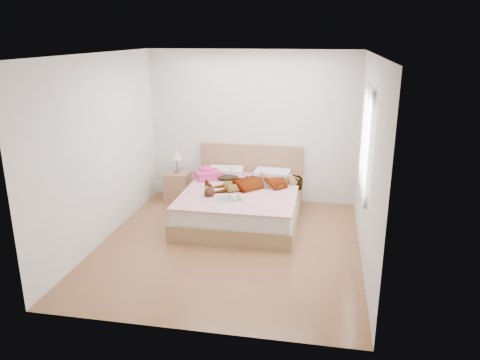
{
  "coord_description": "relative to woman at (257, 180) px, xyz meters",
  "views": [
    {
      "loc": [
        1.24,
        -5.86,
        2.84
      ],
      "look_at": [
        0.0,
        0.85,
        0.7
      ],
      "focal_mm": 35.0,
      "sensor_mm": 36.0,
      "label": 1
    }
  ],
  "objects": [
    {
      "name": "bed",
      "position": [
        -0.22,
        -0.09,
        -0.34
      ],
      "size": [
        1.8,
        2.08,
        1.0
      ],
      "color": "olive",
      "rests_on": "ground"
    },
    {
      "name": "hair",
      "position": [
        -0.57,
        0.45,
        -0.07
      ],
      "size": [
        0.5,
        0.59,
        0.08
      ],
      "primitive_type": "ellipsoid",
      "rotation": [
        0.0,
        0.0,
        -0.07
      ],
      "color": "black",
      "rests_on": "bed"
    },
    {
      "name": "plush_toy",
      "position": [
        -0.64,
        -0.54,
        -0.04
      ],
      "size": [
        0.19,
        0.26,
        0.13
      ],
      "color": "black",
      "rests_on": "bed"
    },
    {
      "name": "nightstand",
      "position": [
        -1.49,
        0.53,
        -0.32
      ],
      "size": [
        0.43,
        0.39,
        0.91
      ],
      "color": "#936743",
      "rests_on": "ground"
    },
    {
      "name": "phone",
      "position": [
        -0.5,
        0.4,
        0.06
      ],
      "size": [
        0.08,
        0.1,
        0.05
      ],
      "primitive_type": "cube",
      "rotation": [
        0.44,
        0.0,
        0.45
      ],
      "color": "silver",
      "rests_on": "bed"
    },
    {
      "name": "ground",
      "position": [
        -0.22,
        -1.13,
        -0.62
      ],
      "size": [
        4.0,
        4.0,
        0.0
      ],
      "primitive_type": "plane",
      "color": "#56311A",
      "rests_on": "ground"
    },
    {
      "name": "magazine",
      "position": [
        -0.3,
        -0.66,
        -0.1
      ],
      "size": [
        0.47,
        0.43,
        0.02
      ],
      "color": "white",
      "rests_on": "bed"
    },
    {
      "name": "woman",
      "position": [
        0.0,
        0.0,
        0.0
      ],
      "size": [
        1.71,
        1.24,
        0.22
      ],
      "primitive_type": "imported",
      "rotation": [
        0.0,
        0.0,
        -1.12
      ],
      "color": "silver",
      "rests_on": "bed"
    },
    {
      "name": "room_shell",
      "position": [
        1.56,
        -0.83,
        0.88
      ],
      "size": [
        4.0,
        4.0,
        4.0
      ],
      "color": "white",
      "rests_on": "ground"
    },
    {
      "name": "towel",
      "position": [
        -0.88,
        0.3,
        -0.02
      ],
      "size": [
        0.52,
        0.5,
        0.21
      ],
      "color": "#EF4191",
      "rests_on": "bed"
    },
    {
      "name": "coffee_mug",
      "position": [
        -0.23,
        -0.69,
        -0.07
      ],
      "size": [
        0.12,
        0.09,
        0.09
      ],
      "color": "white",
      "rests_on": "bed"
    }
  ]
}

